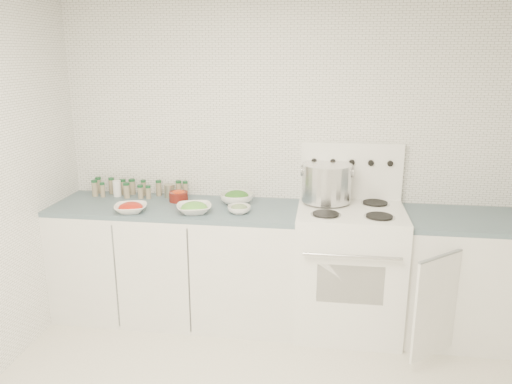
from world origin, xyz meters
The scene contains 13 objects.
room_walls centered at (0.00, 0.00, 1.56)m, with size 3.54×3.04×2.52m.
counter_left centered at (-0.82, 1.19, 0.45)m, with size 1.85×0.62×0.90m.
stove centered at (0.48, 1.19, 0.50)m, with size 0.76×0.70×1.36m.
counter_right centered at (1.30, 1.19, 0.45)m, with size 0.89×0.89×0.90m.
stock_pot centered at (0.30, 1.33, 1.10)m, with size 0.39×0.36×0.28m.
bowl_tomato centered at (-1.09, 0.99, 0.93)m, with size 0.28×0.28×0.08m.
bowl_snowpea centered at (-0.64, 1.04, 0.94)m, with size 0.31×0.31×0.08m.
bowl_broccoli centered at (-0.38, 1.31, 0.95)m, with size 0.27×0.27×0.10m.
bowl_zucchini centered at (-0.32, 1.08, 0.93)m, with size 0.20×0.20×0.07m.
bowl_pepper centered at (-0.83, 1.31, 0.94)m, with size 0.15×0.15×0.09m.
salt_canister centered at (-1.36, 1.38, 0.96)m, with size 0.06×0.06×0.13m, color white.
tin_can centered at (-0.94, 1.41, 0.95)m, with size 0.08×0.08×0.10m, color gray.
spice_cluster centered at (-1.24, 1.41, 0.96)m, with size 0.78×0.16×0.13m.
Camera 1 is at (0.28, -2.28, 2.00)m, focal length 35.00 mm.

